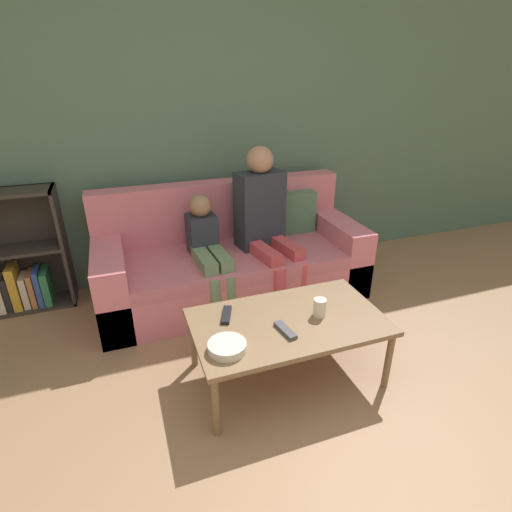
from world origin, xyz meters
TOP-DOWN VIEW (x-y plane):
  - ground_plane at (0.00, 0.00)m, footprint 22.00×22.00m
  - wall_back at (0.00, 2.42)m, footprint 12.00×0.06m
  - couch at (0.15, 1.91)m, footprint 2.07×0.87m
  - bookshelf at (-1.46, 2.26)m, footprint 0.68×0.28m
  - coffee_table at (0.17, 0.83)m, footprint 1.10×0.64m
  - person_adult at (0.40, 1.83)m, footprint 0.43×0.65m
  - person_child at (-0.08, 1.77)m, footprint 0.25×0.61m
  - cup_near at (0.35, 0.81)m, footprint 0.07×0.07m
  - tv_remote_0 at (-0.16, 0.98)m, footprint 0.11×0.18m
  - tv_remote_1 at (0.10, 0.73)m, footprint 0.08×0.18m
  - snack_bowl at (-0.24, 0.69)m, footprint 0.20×0.20m

SIDE VIEW (x-z plane):
  - ground_plane at x=0.00m, z-range 0.00..0.00m
  - couch at x=0.15m, z-range -0.15..0.72m
  - bookshelf at x=-1.46m, z-range -0.11..0.82m
  - coffee_table at x=0.17m, z-range 0.17..0.57m
  - tv_remote_0 at x=-0.16m, z-range 0.41..0.43m
  - tv_remote_1 at x=0.10m, z-range 0.41..0.43m
  - snack_bowl at x=-0.24m, z-range 0.41..0.45m
  - cup_near at x=0.35m, z-range 0.41..0.51m
  - person_child at x=-0.08m, z-range 0.06..0.93m
  - person_adult at x=0.40m, z-range 0.08..1.27m
  - wall_back at x=0.00m, z-range 0.00..2.60m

